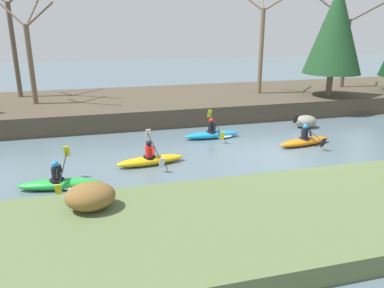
% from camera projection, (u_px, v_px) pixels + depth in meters
% --- Properties ---
extents(ground_plane, '(90.00, 90.00, 0.00)m').
position_uv_depth(ground_plane, '(280.00, 158.00, 15.55)').
color(ground_plane, slate).
extents(riverbank_near, '(44.00, 5.02, 0.55)m').
position_uv_depth(riverbank_near, '(362.00, 207.00, 10.84)').
color(riverbank_near, '#5B7042').
rests_on(riverbank_near, ground).
extents(riverbank_far, '(44.00, 8.02, 1.01)m').
position_uv_depth(riverbank_far, '(211.00, 101.00, 24.14)').
color(riverbank_far, '#4C4233').
rests_on(riverbank_far, ground).
extents(conifer_tree_left, '(3.45, 3.45, 6.53)m').
position_uv_depth(conifer_tree_left, '(336.00, 30.00, 22.09)').
color(conifer_tree_left, brown).
rests_on(conifer_tree_left, riverbank_far).
extents(bare_tree_upstream, '(4.02, 3.97, 7.33)m').
position_uv_depth(bare_tree_upstream, '(13.00, 39.00, 22.05)').
color(bare_tree_upstream, brown).
rests_on(bare_tree_upstream, riverbank_far).
extents(bare_tree_mid_upstream, '(3.15, 3.12, 5.68)m').
position_uv_depth(bare_tree_mid_upstream, '(30.00, 55.00, 20.27)').
color(bare_tree_mid_upstream, brown).
rests_on(bare_tree_mid_upstream, riverbank_far).
extents(bare_tree_mid_downstream, '(3.80, 3.75, 6.91)m').
position_uv_depth(bare_tree_mid_downstream, '(262.00, 41.00, 23.24)').
color(bare_tree_mid_downstream, '#7A664C').
rests_on(bare_tree_mid_downstream, riverbank_far).
extents(bare_tree_downstream, '(3.37, 3.33, 6.09)m').
position_uv_depth(bare_tree_downstream, '(346.00, 45.00, 25.72)').
color(bare_tree_downstream, brown).
rests_on(bare_tree_downstream, riverbank_far).
extents(shrub_clump_nearest, '(1.34, 1.12, 0.73)m').
position_uv_depth(shrub_clump_nearest, '(90.00, 196.00, 10.06)').
color(shrub_clump_nearest, brown).
rests_on(shrub_clump_nearest, riverbank_near).
extents(kayaker_lead, '(2.79, 2.06, 1.20)m').
position_uv_depth(kayaker_lead, '(305.00, 140.00, 17.10)').
color(kayaker_lead, orange).
rests_on(kayaker_lead, ground).
extents(kayaker_middle, '(2.77, 2.06, 1.20)m').
position_uv_depth(kayaker_middle, '(214.00, 134.00, 18.18)').
color(kayaker_middle, '#1993D6').
rests_on(kayaker_middle, ground).
extents(kayaker_trailing, '(2.79, 2.07, 1.20)m').
position_uv_depth(kayaker_trailing, '(151.00, 159.00, 14.77)').
color(kayaker_trailing, yellow).
rests_on(kayaker_trailing, ground).
extents(kayaker_far_back, '(2.79, 2.07, 1.20)m').
position_uv_depth(kayaker_far_back, '(62.00, 183.00, 12.62)').
color(kayaker_far_back, green).
rests_on(kayaker_far_back, ground).
extents(boulder_midstream, '(1.18, 0.92, 0.66)m').
position_uv_depth(boulder_midstream, '(306.00, 121.00, 19.96)').
color(boulder_midstream, gray).
rests_on(boulder_midstream, ground).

